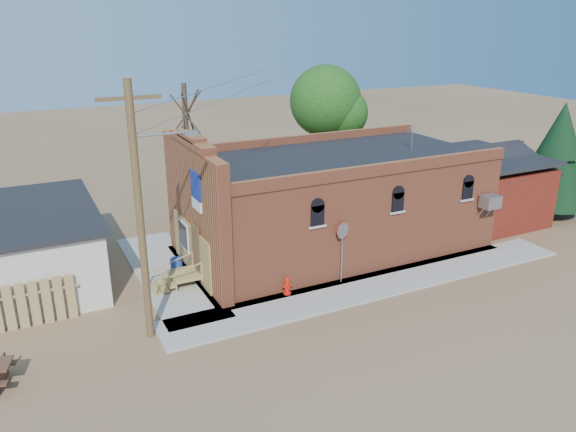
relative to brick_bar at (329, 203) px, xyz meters
name	(u,v)px	position (x,y,z in m)	size (l,w,h in m)	color
ground	(362,302)	(-1.64, -5.49, -2.34)	(120.00, 120.00, 0.00)	brown
sidewalk_south	(380,284)	(-0.14, -4.59, -2.30)	(19.00, 2.20, 0.08)	#9E9991
sidewalk_west	(168,273)	(-7.94, 0.51, -2.30)	(2.60, 10.00, 0.08)	#9E9991
brick_bar	(329,203)	(0.00, 0.00, 0.00)	(16.40, 7.97, 6.30)	#B15536
red_shed	(482,179)	(9.86, 0.01, -0.07)	(5.40, 6.40, 4.30)	#521B0E
wood_fence	(3,310)	(-14.44, -1.69, -1.44)	(5.20, 0.10, 1.80)	olive
utility_pole	(141,209)	(-9.79, -4.29, 2.43)	(3.12, 0.26, 9.00)	#503820
tree_bare_near	(186,112)	(-4.64, 7.51, 3.62)	(2.80, 2.80, 7.65)	#453B27
tree_leafy	(325,101)	(4.36, 8.01, 3.59)	(4.40, 4.40, 8.15)	#453B27
evergreen_tree	(558,152)	(13.86, -1.49, 1.37)	(3.60, 3.60, 6.50)	#453B27
fire_hydrant	(287,286)	(-4.10, -3.70, -1.89)	(0.41, 0.38, 0.75)	red
stop_sign	(342,236)	(-1.53, -3.69, -0.18)	(0.70, 0.32, 2.71)	gray
trash_barrel	(177,267)	(-7.64, 0.00, -1.85)	(0.53, 0.53, 0.82)	navy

